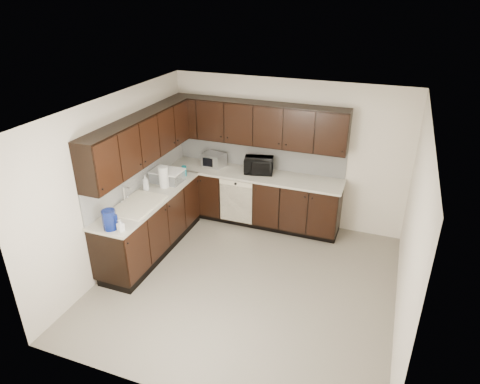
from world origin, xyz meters
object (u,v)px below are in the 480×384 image
(microwave, at_px, (259,165))
(blue_pitcher, at_px, (109,220))
(toaster_oven, at_px, (214,160))
(storage_bin, at_px, (167,176))
(sink, at_px, (138,209))

(microwave, height_order, blue_pitcher, blue_pitcher)
(microwave, xyz_separation_m, toaster_oven, (-0.82, 0.00, -0.02))
(microwave, bearing_deg, storage_bin, -159.53)
(toaster_oven, distance_m, storage_bin, 0.97)
(microwave, bearing_deg, blue_pitcher, -130.14)
(sink, bearing_deg, microwave, 54.29)
(sink, relative_size, blue_pitcher, 3.04)
(storage_bin, bearing_deg, toaster_oven, 62.60)
(sink, height_order, blue_pitcher, blue_pitcher)
(sink, xyz_separation_m, storage_bin, (-0.01, 0.90, 0.15))
(sink, bearing_deg, toaster_oven, 76.01)
(microwave, xyz_separation_m, blue_pitcher, (-1.23, -2.44, 0.00))
(sink, distance_m, storage_bin, 0.92)
(blue_pitcher, bearing_deg, microwave, 71.79)
(sink, height_order, microwave, microwave)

